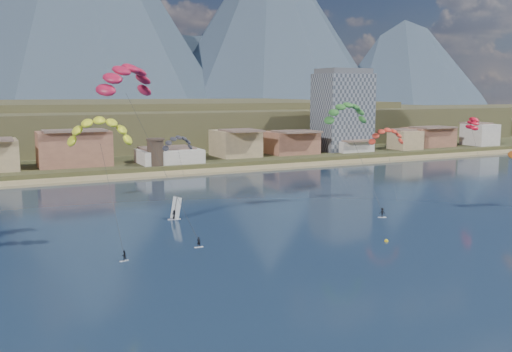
# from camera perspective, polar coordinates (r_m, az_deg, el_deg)

# --- Properties ---
(ground) EXTENTS (2400.00, 2400.00, 0.00)m
(ground) POSITION_cam_1_polar(r_m,az_deg,el_deg) (77.44, 10.64, -10.52)
(ground) COLOR black
(ground) RESTS_ON ground
(beach) EXTENTS (2200.00, 12.00, 0.90)m
(beach) POSITION_cam_1_polar(r_m,az_deg,el_deg) (172.06, -10.89, 0.06)
(beach) COLOR tan
(beach) RESTS_ON ground
(land) EXTENTS (2200.00, 900.00, 4.00)m
(land) POSITION_cam_1_polar(r_m,az_deg,el_deg) (620.51, -22.07, 5.56)
(land) COLOR #4D472A
(land) RESTS_ON ground
(foothills) EXTENTS (940.00, 210.00, 18.00)m
(foothills) POSITION_cam_1_polar(r_m,az_deg,el_deg) (298.85, -13.20, 5.21)
(foothills) COLOR brown
(foothills) RESTS_ON ground
(apartment_tower) EXTENTS (20.00, 16.00, 32.00)m
(apartment_tower) POSITION_cam_1_polar(r_m,az_deg,el_deg) (226.95, 8.72, 6.57)
(apartment_tower) COLOR gray
(apartment_tower) RESTS_ON ground
(watchtower) EXTENTS (5.82, 5.82, 8.60)m
(watchtower) POSITION_cam_1_polar(r_m,az_deg,el_deg) (180.28, -10.08, 2.42)
(watchtower) COLOR #47382D
(watchtower) RESTS_ON ground
(kitesurfer_red) EXTENTS (15.77, 14.98, 31.28)m
(kitesurfer_red) POSITION_cam_1_polar(r_m,az_deg,el_deg) (95.82, -13.03, 9.90)
(kitesurfer_red) COLOR silver
(kitesurfer_red) RESTS_ON ground
(kitesurfer_yellow) EXTENTS (10.98, 12.00, 22.33)m
(kitesurfer_yellow) POSITION_cam_1_polar(r_m,az_deg,el_deg) (92.31, -15.49, 4.79)
(kitesurfer_yellow) COLOR silver
(kitesurfer_yellow) RESTS_ON ground
(kitesurfer_green) EXTENTS (10.75, 17.37, 25.24)m
(kitesurfer_green) POSITION_cam_1_polar(r_m,az_deg,el_deg) (126.19, 9.12, 6.53)
(kitesurfer_green) COLOR silver
(kitesurfer_green) RESTS_ON ground
(distant_kite_dark) EXTENTS (8.58, 6.16, 16.12)m
(distant_kite_dark) POSITION_cam_1_polar(r_m,az_deg,el_deg) (140.99, -7.88, 3.57)
(distant_kite_dark) COLOR #262626
(distant_kite_dark) RESTS_ON ground
(distant_kite_orange) EXTENTS (9.53, 6.82, 18.25)m
(distant_kite_orange) POSITION_cam_1_polar(r_m,az_deg,el_deg) (137.83, 13.05, 4.20)
(distant_kite_orange) COLOR #262626
(distant_kite_orange) RESTS_ON ground
(distant_kite_red) EXTENTS (6.86, 8.04, 19.55)m
(distant_kite_red) POSITION_cam_1_polar(r_m,az_deg,el_deg) (166.70, 20.98, 5.16)
(distant_kite_red) COLOR #262626
(distant_kite_red) RESTS_ON ground
(windsurfer) EXTENTS (2.60, 2.87, 4.45)m
(windsurfer) POSITION_cam_1_polar(r_m,az_deg,el_deg) (112.95, -8.18, -3.66)
(windsurfer) COLOR silver
(windsurfer) RESTS_ON ground
(buoy) EXTENTS (0.65, 0.65, 0.65)m
(buoy) POSITION_cam_1_polar(r_m,az_deg,el_deg) (98.38, 13.01, -6.40)
(buoy) COLOR yellow
(buoy) RESTS_ON ground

